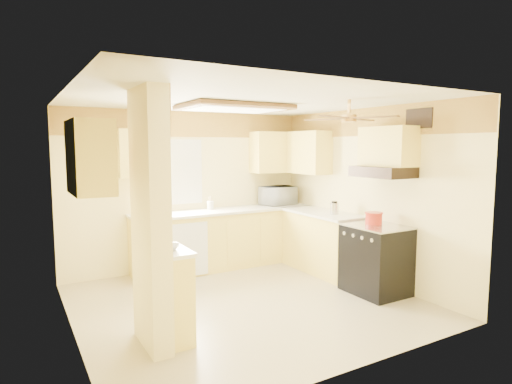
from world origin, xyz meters
TOP-DOWN VIEW (x-y plane):
  - floor at (0.00, 0.00)m, footprint 4.00×4.00m
  - ceiling at (0.00, 0.00)m, footprint 4.00×4.00m
  - wall_back at (0.00, 1.90)m, footprint 4.00×0.00m
  - wall_front at (0.00, -1.90)m, footprint 4.00×0.00m
  - wall_left at (-2.00, 0.00)m, footprint 0.00×3.80m
  - wall_right at (2.00, 0.00)m, footprint 0.00×3.80m
  - wallpaper_border at (0.00, 1.88)m, footprint 4.00×0.02m
  - partition_column at (-1.35, -0.55)m, footprint 0.20×0.70m
  - partition_ledge at (-1.13, -0.55)m, footprint 0.25×0.55m
  - ledge_top at (-1.13, -0.55)m, footprint 0.28×0.58m
  - lower_cabinets_back at (0.50, 1.60)m, footprint 3.00×0.60m
  - lower_cabinets_right at (1.70, 0.60)m, footprint 0.60×1.40m
  - countertop_back at (0.50, 1.59)m, footprint 3.04×0.64m
  - countertop_right at (1.69, 0.60)m, footprint 0.64×1.44m
  - dishwasher_panel at (-0.25, 1.29)m, footprint 0.58×0.02m
  - window at (-0.25, 1.89)m, footprint 0.92×0.02m
  - upper_cab_back_left at (-0.85, 1.72)m, footprint 0.60×0.35m
  - upper_cab_back_right at (1.55, 1.72)m, footprint 0.90×0.35m
  - upper_cab_right at (1.82, 1.25)m, footprint 0.35×1.00m
  - upper_cab_left_wall at (-1.82, -0.25)m, footprint 0.35×0.75m
  - upper_cab_over_stove at (1.82, -0.55)m, footprint 0.35×0.76m
  - stove at (1.67, -0.55)m, footprint 0.68×0.77m
  - range_hood at (1.74, -0.55)m, footprint 0.50×0.76m
  - poster_menu at (-1.24, -0.55)m, footprint 0.02×0.42m
  - poster_nashville at (-1.24, -0.55)m, footprint 0.02×0.42m
  - ceiling_light_panel at (0.10, 0.50)m, footprint 1.35×0.95m
  - ceiling_fan at (1.00, -0.70)m, footprint 1.15×1.15m
  - vent_grate at (1.98, -0.90)m, footprint 0.02×0.40m
  - microwave at (1.53, 1.64)m, footprint 0.61×0.44m
  - bowl at (-1.17, -0.56)m, footprint 0.27×0.27m
  - dutch_oven at (1.71, -0.45)m, footprint 0.24×0.24m
  - kettle at (1.69, 0.33)m, footprint 0.13×0.13m
  - dish_rack at (-0.69, 1.57)m, footprint 0.34×0.25m
  - utensil_crock at (0.29, 1.73)m, footprint 0.10×0.10m

SIDE VIEW (x-z plane):
  - floor at x=0.00m, z-range 0.00..0.00m
  - dishwasher_panel at x=-0.25m, z-range 0.03..0.83m
  - partition_ledge at x=-1.13m, z-range 0.00..0.90m
  - lower_cabinets_back at x=0.50m, z-range 0.00..0.90m
  - lower_cabinets_right at x=1.70m, z-range 0.00..0.90m
  - stove at x=1.67m, z-range 0.00..0.92m
  - ledge_top at x=-1.13m, z-range 0.90..0.94m
  - countertop_back at x=0.50m, z-range 0.90..0.94m
  - countertop_right at x=1.69m, z-range 0.90..0.94m
  - bowl at x=-1.17m, z-range 0.94..0.99m
  - dutch_oven at x=1.71m, z-range 0.92..1.08m
  - utensil_crock at x=0.29m, z-range 0.90..1.11m
  - dish_rack at x=-0.69m, z-range 0.91..1.11m
  - kettle at x=1.69m, z-range 0.93..1.13m
  - microwave at x=1.53m, z-range 0.94..1.26m
  - poster_nashville at x=-1.24m, z-range 0.92..1.48m
  - wall_back at x=0.00m, z-range -0.75..3.25m
  - wall_front at x=0.00m, z-range -0.75..3.25m
  - wall_left at x=-2.00m, z-range -0.65..3.15m
  - wall_right at x=2.00m, z-range -0.65..3.15m
  - partition_column at x=-1.35m, z-range 0.00..2.50m
  - window at x=-0.25m, z-range 1.04..2.06m
  - range_hood at x=1.74m, z-range 1.55..1.69m
  - upper_cab_back_left at x=-0.85m, z-range 1.50..2.20m
  - upper_cab_back_right at x=1.55m, z-range 1.50..2.20m
  - upper_cab_right at x=1.82m, z-range 1.50..2.20m
  - upper_cab_left_wall at x=-1.82m, z-range 1.50..2.20m
  - poster_menu at x=-1.24m, z-range 1.57..2.14m
  - upper_cab_over_stove at x=1.82m, z-range 1.69..2.21m
  - ceiling_fan at x=1.00m, z-range 2.16..2.42m
  - wallpaper_border at x=0.00m, z-range 2.10..2.50m
  - vent_grate at x=1.98m, z-range 2.17..2.42m
  - ceiling_light_panel at x=0.10m, z-range 2.42..2.49m
  - ceiling at x=0.00m, z-range 2.50..2.50m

